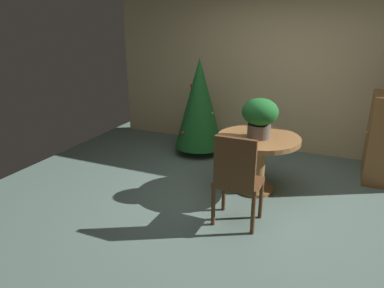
{
  "coord_description": "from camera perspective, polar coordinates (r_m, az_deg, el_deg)",
  "views": [
    {
      "loc": [
        0.87,
        -3.59,
        2.06
      ],
      "look_at": [
        -0.78,
        0.18,
        0.62
      ],
      "focal_mm": 33.22,
      "sensor_mm": 36.0,
      "label": 1
    }
  ],
  "objects": [
    {
      "name": "ground_plane",
      "position": [
        4.23,
        8.9,
        -10.1
      ],
      "size": [
        6.6,
        6.6,
        0.0
      ],
      "primitive_type": "plane",
      "color": "slate"
    },
    {
      "name": "back_wall_panel",
      "position": [
        5.9,
        15.32,
        11.25
      ],
      "size": [
        6.0,
        0.1,
        2.6
      ],
      "primitive_type": "cube",
      "color": "beige",
      "rests_on": "ground_plane"
    },
    {
      "name": "round_dining_table",
      "position": [
        4.45,
        10.51,
        -1.03
      ],
      "size": [
        1.01,
        1.01,
        0.72
      ],
      "color": "#9E6B3D",
      "rests_on": "ground_plane"
    },
    {
      "name": "flower_vase",
      "position": [
        4.27,
        10.87,
        4.57
      ],
      "size": [
        0.43,
        0.43,
        0.48
      ],
      "color": "#665B51",
      "rests_on": "round_dining_table"
    },
    {
      "name": "wooden_chair_near",
      "position": [
        3.64,
        7.18,
        -5.23
      ],
      "size": [
        0.47,
        0.38,
        1.0
      ],
      "color": "brown",
      "rests_on": "ground_plane"
    },
    {
      "name": "holiday_tree",
      "position": [
        5.58,
        1.18,
        6.53
      ],
      "size": [
        0.77,
        0.77,
        1.53
      ],
      "color": "brown",
      "rests_on": "ground_plane"
    },
    {
      "name": "gift_box_red",
      "position": [
        5.61,
        7.91,
        -1.23
      ],
      "size": [
        0.21,
        0.28,
        0.22
      ],
      "color": "red",
      "rests_on": "ground_plane"
    }
  ]
}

